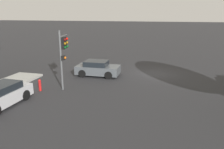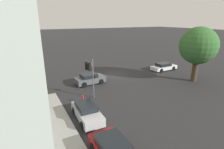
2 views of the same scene
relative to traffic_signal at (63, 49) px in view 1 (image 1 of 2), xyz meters
The scene contains 5 objects.
ground_plane 9.59m from the traffic_signal, 137.03° to the right, with size 300.00×300.00×0.00m, color #28282B.
traffic_signal is the anchor object (origin of this frame).
crossing_car_0 4.86m from the traffic_signal, 109.56° to the right, with size 4.16×2.18×1.44m.
parked_car_0 5.61m from the traffic_signal, 63.95° to the left, with size 1.96×4.35×1.44m.
fire_hydrant 3.33m from the traffic_signal, 42.03° to the left, with size 0.22×0.22×0.92m.
Camera 1 is at (-1.55, 21.40, 5.77)m, focal length 35.00 mm.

